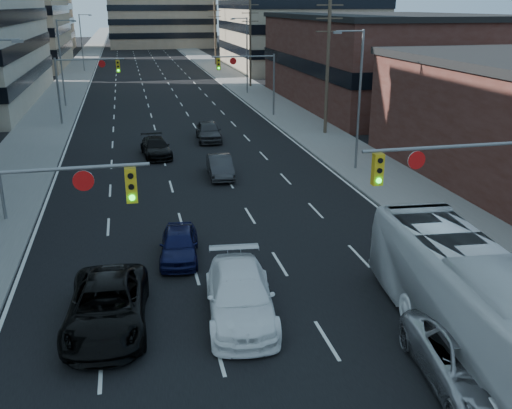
{
  "coord_description": "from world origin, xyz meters",
  "views": [
    {
      "loc": [
        -4.03,
        -9.26,
        10.44
      ],
      "look_at": [
        1.13,
        13.59,
        2.2
      ],
      "focal_mm": 40.0,
      "sensor_mm": 36.0,
      "label": 1
    }
  ],
  "objects_px": {
    "transit_bus": "(481,310)",
    "sedan_blue": "(179,244)",
    "silver_suv": "(471,364)",
    "black_pickup": "(107,307)",
    "white_van": "(240,296)"
  },
  "relations": [
    {
      "from": "white_van",
      "to": "silver_suv",
      "type": "height_order",
      "value": "white_van"
    },
    {
      "from": "silver_suv",
      "to": "transit_bus",
      "type": "relative_size",
      "value": 0.46
    },
    {
      "from": "black_pickup",
      "to": "silver_suv",
      "type": "height_order",
      "value": "black_pickup"
    },
    {
      "from": "black_pickup",
      "to": "transit_bus",
      "type": "bearing_deg",
      "value": -17.48
    },
    {
      "from": "white_van",
      "to": "sedan_blue",
      "type": "distance_m",
      "value": 5.6
    },
    {
      "from": "transit_bus",
      "to": "sedan_blue",
      "type": "bearing_deg",
      "value": 136.02
    },
    {
      "from": "white_van",
      "to": "sedan_blue",
      "type": "height_order",
      "value": "white_van"
    },
    {
      "from": "white_van",
      "to": "silver_suv",
      "type": "distance_m",
      "value": 7.76
    },
    {
      "from": "transit_bus",
      "to": "sedan_blue",
      "type": "xyz_separation_m",
      "value": [
        -8.29,
        9.4,
        -1.01
      ]
    },
    {
      "from": "white_van",
      "to": "silver_suv",
      "type": "xyz_separation_m",
      "value": [
        5.65,
        -5.32,
        -0.04
      ]
    },
    {
      "from": "silver_suv",
      "to": "black_pickup",
      "type": "bearing_deg",
      "value": 158.69
    },
    {
      "from": "black_pickup",
      "to": "silver_suv",
      "type": "bearing_deg",
      "value": -25.21
    },
    {
      "from": "silver_suv",
      "to": "sedan_blue",
      "type": "height_order",
      "value": "silver_suv"
    },
    {
      "from": "black_pickup",
      "to": "silver_suv",
      "type": "distance_m",
      "value": 11.62
    },
    {
      "from": "white_van",
      "to": "transit_bus",
      "type": "xyz_separation_m",
      "value": [
        6.67,
        -4.05,
        0.87
      ]
    }
  ]
}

